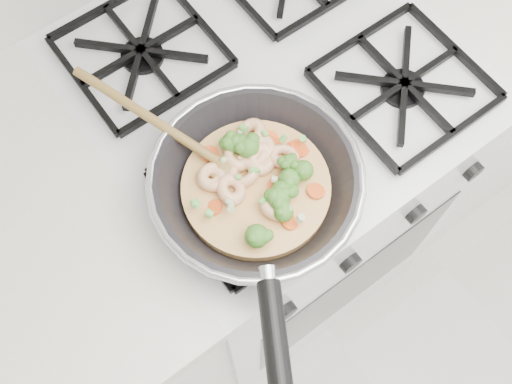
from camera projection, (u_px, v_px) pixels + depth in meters
stove at (267, 184)px, 1.40m from camera, size 0.60×0.60×0.92m
counter_right at (512, 19)px, 1.60m from camera, size 1.00×0.60×0.90m
skillet at (256, 186)px, 0.85m from camera, size 0.34×0.58×0.09m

